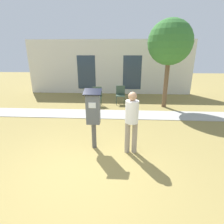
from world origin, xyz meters
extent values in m
plane|color=olive|center=(0.00, 0.00, 0.00)|extent=(40.00, 40.00, 0.00)
cube|color=#A3A099|center=(0.00, 3.70, 0.01)|extent=(12.00, 1.10, 0.02)
cube|color=silver|center=(0.00, 7.80, 1.60)|extent=(10.00, 0.24, 3.20)
cube|color=#2D3D4C|center=(-1.40, 7.67, 1.30)|extent=(1.10, 0.02, 2.00)
cube|color=#2D3D4C|center=(1.40, 7.67, 1.30)|extent=(1.10, 0.02, 2.00)
cylinder|color=#4C4C4C|center=(0.10, 1.01, 0.35)|extent=(0.12, 0.12, 0.70)
cube|color=#4C5156|center=(0.10, 1.01, 1.10)|extent=(0.34, 0.22, 0.80)
cube|color=silver|center=(0.10, 0.89, 1.22)|extent=(0.18, 0.01, 0.14)
cube|color=black|center=(0.10, 1.01, 1.53)|extent=(0.44, 0.31, 0.12)
cylinder|color=gray|center=(0.98, 0.83, 0.41)|extent=(0.13, 0.13, 0.82)
cylinder|color=gray|center=(1.16, 0.83, 0.41)|extent=(0.13, 0.13, 0.82)
cylinder|color=white|center=(1.07, 0.83, 1.09)|extent=(0.32, 0.32, 0.55)
sphere|color=tan|center=(1.07, 0.83, 1.48)|extent=(0.21, 0.21, 0.21)
cylinder|color=#334738|center=(-0.58, 4.72, 0.21)|extent=(0.03, 0.03, 0.42)
cylinder|color=#334738|center=(-0.20, 4.72, 0.21)|extent=(0.03, 0.03, 0.42)
cylinder|color=#334738|center=(-0.58, 5.10, 0.21)|extent=(0.03, 0.03, 0.42)
cylinder|color=#334738|center=(-0.20, 5.10, 0.21)|extent=(0.03, 0.03, 0.42)
cube|color=#334738|center=(-0.39, 4.91, 0.44)|extent=(0.44, 0.44, 0.04)
cube|color=#334738|center=(-0.39, 5.11, 0.68)|extent=(0.44, 0.04, 0.44)
cylinder|color=#334738|center=(0.55, 5.10, 0.21)|extent=(0.03, 0.03, 0.42)
cylinder|color=#334738|center=(0.93, 5.10, 0.21)|extent=(0.03, 0.03, 0.42)
cylinder|color=#334738|center=(0.55, 5.48, 0.21)|extent=(0.03, 0.03, 0.42)
cylinder|color=#334738|center=(0.93, 5.48, 0.21)|extent=(0.03, 0.03, 0.42)
cube|color=#334738|center=(0.74, 5.29, 0.44)|extent=(0.44, 0.44, 0.04)
cube|color=#334738|center=(0.74, 5.49, 0.68)|extent=(0.44, 0.04, 0.44)
cylinder|color=brown|center=(2.81, 4.96, 1.10)|extent=(0.20, 0.20, 2.20)
sphere|color=#387533|center=(2.81, 4.96, 2.87)|extent=(1.90, 1.90, 1.90)
camera|label=1|loc=(0.82, -3.16, 2.43)|focal=28.00mm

